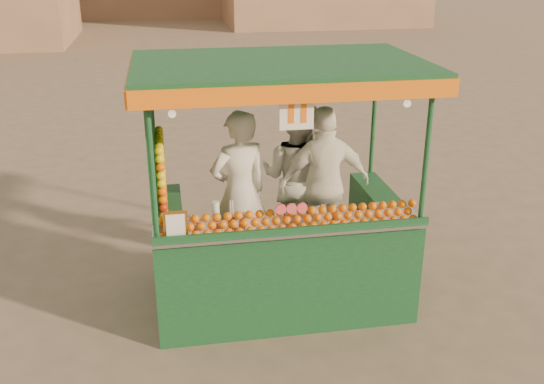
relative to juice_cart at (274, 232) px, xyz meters
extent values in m
plane|color=brown|center=(-0.38, 0.35, -0.81)|extent=(90.00, 90.00, 0.00)
cube|color=#103E1E|center=(0.07, 0.13, -0.67)|extent=(2.53, 1.56, 0.29)
cylinder|color=black|center=(-0.80, 0.13, -0.64)|extent=(0.35, 0.10, 0.35)
cylinder|color=black|center=(0.95, 0.13, -0.64)|extent=(0.35, 0.10, 0.35)
cube|color=#103E1E|center=(0.07, -0.51, -0.13)|extent=(2.53, 0.29, 0.78)
cube|color=#103E1E|center=(-1.05, 0.22, -0.13)|extent=(0.29, 1.27, 0.78)
cube|color=#103E1E|center=(1.19, 0.22, -0.13)|extent=(0.29, 1.27, 0.78)
cube|color=#B2B2B7|center=(0.07, -0.48, 0.27)|extent=(2.53, 0.45, 0.03)
cylinder|color=#103E1E|center=(-1.15, -0.60, 0.94)|extent=(0.05, 0.05, 1.36)
cylinder|color=#103E1E|center=(1.29, -0.60, 0.94)|extent=(0.05, 0.05, 1.36)
cylinder|color=#103E1E|center=(-1.15, 0.86, 0.94)|extent=(0.05, 0.05, 1.36)
cylinder|color=#103E1E|center=(1.29, 0.86, 0.94)|extent=(0.05, 0.05, 1.36)
cube|color=#103E1E|center=(0.07, 0.13, 1.66)|extent=(2.73, 1.75, 0.08)
cube|color=orange|center=(0.07, -0.75, 1.58)|extent=(2.73, 0.04, 0.16)
cube|color=orange|center=(0.07, 1.00, 1.58)|extent=(2.73, 0.04, 0.16)
cube|color=orange|center=(-1.29, 0.13, 1.58)|extent=(0.04, 1.75, 0.16)
cube|color=orange|center=(1.43, 0.13, 1.58)|extent=(0.04, 1.75, 0.16)
cylinder|color=#EB4750|center=(0.05, -0.60, 0.51)|extent=(0.10, 0.02, 0.10)
cube|color=#B47221|center=(-0.98, -0.60, 0.42)|extent=(0.21, 0.02, 0.27)
cube|color=white|center=(0.07, -0.67, 1.40)|extent=(0.29, 0.01, 0.29)
sphere|color=#FFE5B2|center=(-0.95, -0.54, 1.40)|extent=(0.07, 0.07, 0.07)
sphere|color=#FFE5B2|center=(1.09, -0.54, 1.40)|extent=(0.07, 0.07, 0.07)
imported|color=beige|center=(-0.31, 0.28, 0.34)|extent=(0.73, 0.59, 1.73)
imported|color=beige|center=(0.36, 0.64, 0.33)|extent=(1.04, 0.99, 1.70)
imported|color=white|center=(0.62, 0.39, 0.32)|extent=(1.01, 0.46, 1.70)
camera|label=1|loc=(-1.00, -5.57, 2.70)|focal=40.89mm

